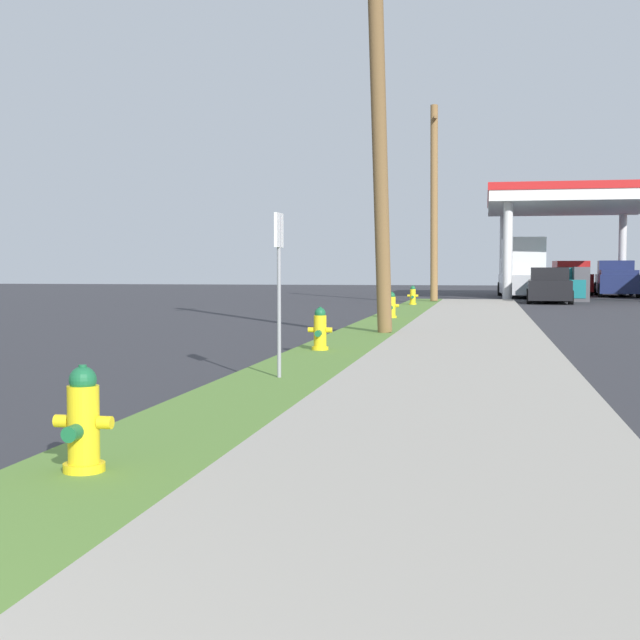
{
  "coord_description": "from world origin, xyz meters",
  "views": [
    {
      "loc": [
        3.33,
        -1.12,
        1.53
      ],
      "look_at": [
        0.5,
        13.9,
        0.63
      ],
      "focal_mm": 49.39,
      "sensor_mm": 36.0,
      "label": 1
    }
  ],
  "objects_px": {
    "car_black_by_near_pump": "(549,287)",
    "truck_navy_at_forecourt": "(616,280)",
    "fire_hydrant_second": "(320,331)",
    "truck_silver_on_apron": "(522,269)",
    "fire_hydrant_fourth": "(413,296)",
    "fire_hydrant_third": "(392,306)",
    "car_teal_by_far_pump": "(561,285)",
    "utility_pole_midground": "(379,137)",
    "utility_pole_background": "(434,201)",
    "fire_hydrant_nearest": "(83,425)",
    "truck_red_at_far_bay": "(568,279)",
    "street_sign_post": "(279,260)"
  },
  "relations": [
    {
      "from": "fire_hydrant_fourth",
      "to": "truck_navy_at_forecourt",
      "type": "xyz_separation_m",
      "value": [
        9.85,
        16.01,
        0.47
      ]
    },
    {
      "from": "utility_pole_midground",
      "to": "fire_hydrant_nearest",
      "type": "bearing_deg",
      "value": -92.11
    },
    {
      "from": "utility_pole_background",
      "to": "truck_red_at_far_bay",
      "type": "distance_m",
      "value": 17.4
    },
    {
      "from": "street_sign_post",
      "to": "utility_pole_midground",
      "type": "bearing_deg",
      "value": 87.26
    },
    {
      "from": "utility_pole_midground",
      "to": "utility_pole_background",
      "type": "xyz_separation_m",
      "value": [
        0.03,
        19.69,
        0.13
      ]
    },
    {
      "from": "truck_navy_at_forecourt",
      "to": "fire_hydrant_nearest",
      "type": "bearing_deg",
      "value": -102.33
    },
    {
      "from": "car_teal_by_far_pump",
      "to": "truck_red_at_far_bay",
      "type": "relative_size",
      "value": 0.81
    },
    {
      "from": "fire_hydrant_third",
      "to": "truck_silver_on_apron",
      "type": "xyz_separation_m",
      "value": [
        4.5,
        22.61,
        1.04
      ]
    },
    {
      "from": "fire_hydrant_fourth",
      "to": "truck_red_at_far_bay",
      "type": "distance_m",
      "value": 20.97
    },
    {
      "from": "fire_hydrant_second",
      "to": "truck_navy_at_forecourt",
      "type": "relative_size",
      "value": 0.13
    },
    {
      "from": "fire_hydrant_third",
      "to": "car_teal_by_far_pump",
      "type": "relative_size",
      "value": 0.17
    },
    {
      "from": "car_black_by_near_pump",
      "to": "truck_navy_at_forecourt",
      "type": "bearing_deg",
      "value": 67.16
    },
    {
      "from": "fire_hydrant_nearest",
      "to": "utility_pole_midground",
      "type": "xyz_separation_m",
      "value": [
        0.48,
        13.11,
        3.87
      ]
    },
    {
      "from": "car_black_by_near_pump",
      "to": "car_teal_by_far_pump",
      "type": "distance_m",
      "value": 3.59
    },
    {
      "from": "fire_hydrant_second",
      "to": "truck_navy_at_forecourt",
      "type": "distance_m",
      "value": 36.87
    },
    {
      "from": "fire_hydrant_nearest",
      "to": "truck_red_at_far_bay",
      "type": "height_order",
      "value": "truck_red_at_far_bay"
    },
    {
      "from": "fire_hydrant_second",
      "to": "utility_pole_midground",
      "type": "height_order",
      "value": "utility_pole_midground"
    },
    {
      "from": "fire_hydrant_second",
      "to": "truck_silver_on_apron",
      "type": "distance_m",
      "value": 33.1
    },
    {
      "from": "street_sign_post",
      "to": "car_black_by_near_pump",
      "type": "distance_m",
      "value": 29.74
    },
    {
      "from": "fire_hydrant_nearest",
      "to": "fire_hydrant_third",
      "type": "xyz_separation_m",
      "value": [
        0.1,
        19.42,
        0.0
      ]
    },
    {
      "from": "fire_hydrant_second",
      "to": "utility_pole_midground",
      "type": "distance_m",
      "value": 5.47
    },
    {
      "from": "fire_hydrant_second",
      "to": "truck_silver_on_apron",
      "type": "bearing_deg",
      "value": 81.89
    },
    {
      "from": "fire_hydrant_fourth",
      "to": "truck_navy_at_forecourt",
      "type": "relative_size",
      "value": 0.13
    },
    {
      "from": "street_sign_post",
      "to": "truck_red_at_far_bay",
      "type": "xyz_separation_m",
      "value": [
        7.42,
        42.92,
        -0.72
      ]
    },
    {
      "from": "fire_hydrant_third",
      "to": "utility_pole_midground",
      "type": "relative_size",
      "value": 0.09
    },
    {
      "from": "utility_pole_midground",
      "to": "truck_navy_at_forecourt",
      "type": "relative_size",
      "value": 1.49
    },
    {
      "from": "fire_hydrant_third",
      "to": "truck_navy_at_forecourt",
      "type": "xyz_separation_m",
      "value": [
        9.69,
        25.38,
        0.47
      ]
    },
    {
      "from": "fire_hydrant_second",
      "to": "car_teal_by_far_pump",
      "type": "distance_m",
      "value": 29.56
    },
    {
      "from": "car_black_by_near_pump",
      "to": "truck_navy_at_forecourt",
      "type": "distance_m",
      "value": 11.02
    },
    {
      "from": "fire_hydrant_nearest",
      "to": "utility_pole_midground",
      "type": "relative_size",
      "value": 0.09
    },
    {
      "from": "fire_hydrant_second",
      "to": "utility_pole_background",
      "type": "bearing_deg",
      "value": 88.58
    },
    {
      "from": "utility_pole_midground",
      "to": "utility_pole_background",
      "type": "bearing_deg",
      "value": 89.92
    },
    {
      "from": "fire_hydrant_fourth",
      "to": "car_teal_by_far_pump",
      "type": "relative_size",
      "value": 0.17
    },
    {
      "from": "fire_hydrant_nearest",
      "to": "car_teal_by_far_pump",
      "type": "bearing_deg",
      "value": 80.59
    },
    {
      "from": "street_sign_post",
      "to": "truck_red_at_far_bay",
      "type": "relative_size",
      "value": 0.38
    },
    {
      "from": "fire_hydrant_nearest",
      "to": "street_sign_post",
      "type": "relative_size",
      "value": 0.35
    },
    {
      "from": "fire_hydrant_nearest",
      "to": "fire_hydrant_third",
      "type": "relative_size",
      "value": 1.0
    },
    {
      "from": "fire_hydrant_second",
      "to": "truck_silver_on_apron",
      "type": "xyz_separation_m",
      "value": [
        4.67,
        32.75,
        1.04
      ]
    },
    {
      "from": "street_sign_post",
      "to": "truck_red_at_far_bay",
      "type": "bearing_deg",
      "value": 80.19
    },
    {
      "from": "fire_hydrant_third",
      "to": "fire_hydrant_fourth",
      "type": "height_order",
      "value": "same"
    },
    {
      "from": "fire_hydrant_third",
      "to": "truck_navy_at_forecourt",
      "type": "relative_size",
      "value": 0.13
    },
    {
      "from": "truck_silver_on_apron",
      "to": "truck_red_at_far_bay",
      "type": "bearing_deg",
      "value": 64.96
    },
    {
      "from": "fire_hydrant_fourth",
      "to": "car_black_by_near_pump",
      "type": "distance_m",
      "value": 8.09
    },
    {
      "from": "car_black_by_near_pump",
      "to": "truck_red_at_far_bay",
      "type": "height_order",
      "value": "truck_red_at_far_bay"
    },
    {
      "from": "utility_pole_midground",
      "to": "car_teal_by_far_pump",
      "type": "xyz_separation_m",
      "value": [
        5.84,
        25.03,
        -3.59
      ]
    },
    {
      "from": "car_black_by_near_pump",
      "to": "car_teal_by_far_pump",
      "type": "height_order",
      "value": "same"
    },
    {
      "from": "fire_hydrant_third",
      "to": "truck_silver_on_apron",
      "type": "height_order",
      "value": "truck_silver_on_apron"
    },
    {
      "from": "street_sign_post",
      "to": "car_black_by_near_pump",
      "type": "height_order",
      "value": "street_sign_post"
    },
    {
      "from": "fire_hydrant_second",
      "to": "truck_red_at_far_bay",
      "type": "xyz_separation_m",
      "value": [
        7.61,
        39.05,
        0.47
      ]
    },
    {
      "from": "street_sign_post",
      "to": "car_teal_by_far_pump",
      "type": "bearing_deg",
      "value": 79.26
    }
  ]
}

